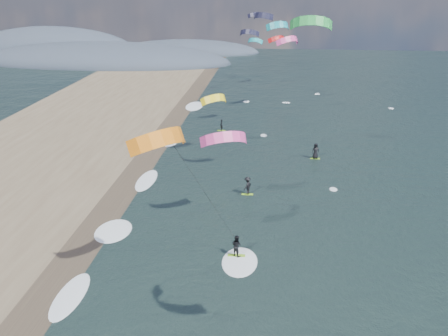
{
  "coord_description": "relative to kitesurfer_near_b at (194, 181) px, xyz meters",
  "views": [
    {
      "loc": [
        2.21,
        -20.17,
        19.29
      ],
      "look_at": [
        -1.0,
        12.0,
        7.0
      ],
      "focal_mm": 40.0,
      "sensor_mm": 36.0,
      "label": 1
    }
  ],
  "objects": [
    {
      "name": "wet_sand_strip",
      "position": [
        -9.58,
        2.18,
        -7.66
      ],
      "size": [
        3.0,
        240.0,
        0.0
      ],
      "primitive_type": "cube",
      "color": "#382D23",
      "rests_on": "ground"
    },
    {
      "name": "coastal_hills",
      "position": [
        -42.42,
        100.05,
        -7.67
      ],
      "size": [
        80.0,
        41.0,
        15.0
      ],
      "color": "#3D4756",
      "rests_on": "ground"
    },
    {
      "name": "far_kitesurfers",
      "position": [
        4.48,
        22.23,
        -6.77
      ],
      "size": [
        12.97,
        22.0,
        1.84
      ],
      "color": "#83C222",
      "rests_on": "ground"
    },
    {
      "name": "kitesurfer_near_b",
      "position": [
        0.0,
        0.0,
        0.0
      ],
      "size": [
        6.93,
        9.19,
        12.2
      ],
      "color": "#83C222",
      "rests_on": "ground"
    },
    {
      "name": "shoreline_surf",
      "position": [
        -8.38,
        6.93,
        -7.67
      ],
      "size": [
        2.4,
        79.4,
        0.11
      ],
      "color": "white",
      "rests_on": "ground"
    },
    {
      "name": "bg_kite_field",
      "position": [
        3.25,
        45.08,
        3.41
      ],
      "size": [
        12.54,
        74.66,
        10.34
      ],
      "color": "yellow",
      "rests_on": "ground"
    }
  ]
}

